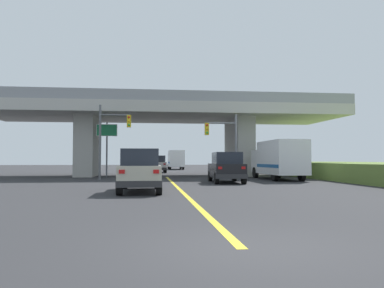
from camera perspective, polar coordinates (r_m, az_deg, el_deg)
The scene contains 11 objects.
ground at distance 36.90m, azimuth -4.01°, elevation -4.72°, with size 160.00×160.00×0.00m, color #2B2B2D.
overpass_bridge at distance 37.05m, azimuth -3.98°, elevation 3.36°, with size 33.01×10.16×7.39m.
lane_divider_stripe at distance 20.23m, azimuth -1.95°, elevation -6.67°, with size 0.20×27.36×0.01m, color yellow.
suv_lead at distance 18.45m, azimuth -7.71°, elevation -3.92°, with size 1.95×4.85×2.02m.
suv_crossing at distance 25.68m, azimuth 5.11°, elevation -3.49°, with size 2.14×4.54×2.02m.
box_truck at distance 30.24m, azimuth 12.73°, elevation -2.22°, with size 2.33×7.31×2.95m.
sedan_oncoming at distance 46.02m, azimuth -5.14°, elevation -2.99°, with size 2.00×4.70×2.02m.
traffic_signal_nearside at distance 30.62m, azimuth 4.97°, elevation 0.84°, with size 2.62×0.36×5.15m.
traffic_signal_farside at distance 30.54m, azimuth -12.09°, elevation 1.60°, with size 2.46×0.36×5.81m.
highway_sign at distance 34.30m, azimuth -12.55°, elevation 1.13°, with size 1.79×0.17×4.80m.
semi_truck_distant at distance 60.85m, azimuth -2.43°, elevation -2.32°, with size 2.33×6.85×2.96m.
Camera 1 is at (-1.60, -6.44, 1.52)m, focal length 35.85 mm.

